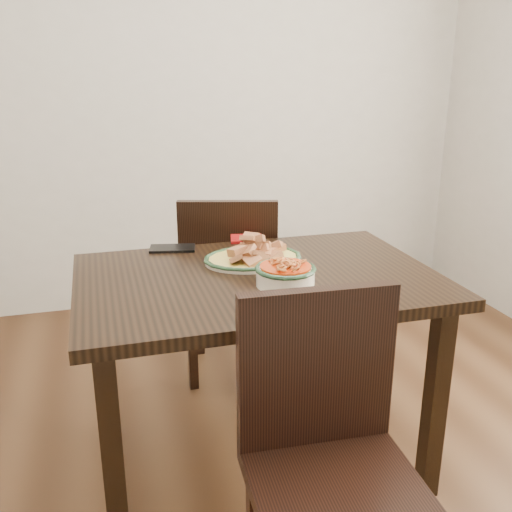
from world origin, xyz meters
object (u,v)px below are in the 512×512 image
object	(u,v)px
dining_table	(258,302)
chair_near	(328,448)
noodle_bowl	(285,272)
smartphone	(172,248)
fish_plate	(253,250)
chair_far	(230,280)

from	to	relation	value
dining_table	chair_near	size ratio (longest dim) A/B	1.35
dining_table	noodle_bowl	size ratio (longest dim) A/B	6.08
dining_table	smartphone	size ratio (longest dim) A/B	6.99
chair_near	fish_plate	xyz separation A→B (m)	(0.01, 0.75, 0.30)
chair_near	fish_plate	distance (m)	0.81
noodle_bowl	smartphone	distance (m)	0.56
dining_table	noodle_bowl	world-z (taller)	noodle_bowl
noodle_bowl	smartphone	world-z (taller)	noodle_bowl
chair_near	smartphone	distance (m)	1.04
chair_near	smartphone	size ratio (longest dim) A/B	5.19
fish_plate	smartphone	bearing A→B (deg)	138.90
noodle_bowl	smartphone	size ratio (longest dim) A/B	1.15
dining_table	chair_near	bearing A→B (deg)	-89.26
dining_table	noodle_bowl	bearing A→B (deg)	-63.39
noodle_bowl	smartphone	bearing A→B (deg)	121.79
chair_far	smartphone	distance (m)	0.47
chair_near	noodle_bowl	size ratio (longest dim) A/B	4.51
noodle_bowl	chair_near	bearing A→B (deg)	-95.80
noodle_bowl	fish_plate	bearing A→B (deg)	98.46
chair_far	fish_plate	xyz separation A→B (m)	(-0.03, -0.49, 0.30)
noodle_bowl	smartphone	xyz separation A→B (m)	(-0.29, 0.48, -0.04)
dining_table	fish_plate	size ratio (longest dim) A/B	3.45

